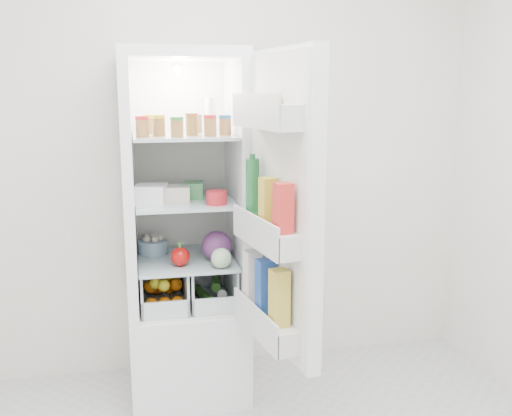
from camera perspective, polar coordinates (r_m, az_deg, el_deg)
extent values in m
cube|color=silver|center=(3.23, -4.19, 6.25)|extent=(3.00, 0.02, 2.60)
cube|color=white|center=(3.20, -6.83, -13.42)|extent=(0.60, 0.60, 0.50)
cube|color=white|center=(2.91, -7.57, 14.97)|extent=(0.60, 0.60, 0.05)
cube|color=white|center=(3.21, -7.65, 3.01)|extent=(0.60, 0.05, 1.25)
cube|color=white|center=(2.93, -12.60, 2.02)|extent=(0.05, 0.60, 1.25)
cube|color=white|center=(2.98, -1.94, 2.43)|extent=(0.05, 0.60, 1.25)
cube|color=white|center=(3.18, -7.61, 2.93)|extent=(0.50, 0.01, 1.25)
sphere|color=white|center=(3.11, -7.85, 13.54)|extent=(0.05, 0.05, 0.05)
cube|color=#ACC3CA|center=(3.00, -7.00, -5.11)|extent=(0.49, 0.53, 0.01)
cube|color=#ACC3CA|center=(2.93, -7.15, 0.71)|extent=(0.49, 0.53, 0.02)
cube|color=#ACC3CA|center=(2.89, -7.32, 7.16)|extent=(0.49, 0.53, 0.02)
cylinder|color=#B21919|center=(2.74, -11.32, 7.84)|extent=(0.06, 0.06, 0.08)
cylinder|color=gold|center=(2.79, -9.68, 7.97)|extent=(0.06, 0.06, 0.08)
cylinder|color=#267226|center=(2.72, -7.90, 7.93)|extent=(0.06, 0.06, 0.08)
cylinder|color=brown|center=(2.82, -6.42, 8.10)|extent=(0.06, 0.06, 0.08)
cylinder|color=#B21919|center=(2.76, -4.60, 8.06)|extent=(0.06, 0.06, 0.08)
cylinder|color=#194C8C|center=(2.82, -3.11, 8.15)|extent=(0.06, 0.06, 0.08)
cylinder|color=#BF8C19|center=(2.97, -10.61, 8.14)|extent=(0.06, 0.06, 0.08)
cylinder|color=#4C4C4C|center=(3.00, -5.99, 8.31)|extent=(0.06, 0.06, 0.08)
cylinder|color=white|center=(2.97, -4.56, 9.23)|extent=(0.06, 0.06, 0.18)
cube|color=white|center=(2.83, -10.47, 1.36)|extent=(0.18, 0.18, 0.09)
cube|color=beige|center=(2.88, -7.98, 1.44)|extent=(0.15, 0.15, 0.08)
cylinder|color=red|center=(2.78, -3.96, 1.04)|extent=(0.12, 0.12, 0.07)
cube|color=silver|center=(2.95, -9.72, 1.26)|extent=(0.20, 0.18, 0.04)
cube|color=#3E8A4C|center=(2.97, -6.29, 1.82)|extent=(0.12, 0.16, 0.08)
sphere|color=#501C51|center=(2.92, -3.94, -3.80)|extent=(0.15, 0.15, 0.15)
sphere|color=#B60E0B|center=(2.86, -7.59, -4.84)|extent=(0.10, 0.10, 0.10)
cylinder|color=#86ABC8|center=(3.09, -10.27, -3.86)|extent=(0.19, 0.19, 0.07)
sphere|color=#A8C997|center=(2.80, -3.50, -5.02)|extent=(0.10, 0.10, 0.10)
sphere|color=orange|center=(2.94, -10.39, -9.49)|extent=(0.07, 0.07, 0.07)
sphere|color=orange|center=(2.94, -9.11, -9.43)|extent=(0.07, 0.07, 0.07)
sphere|color=orange|center=(2.95, -7.83, -9.37)|extent=(0.07, 0.07, 0.07)
sphere|color=orange|center=(3.04, -10.50, -7.72)|extent=(0.07, 0.07, 0.07)
sphere|color=orange|center=(3.04, -9.26, -7.66)|extent=(0.07, 0.07, 0.07)
sphere|color=orange|center=(3.04, -8.03, -7.60)|extent=(0.07, 0.07, 0.07)
sphere|color=orange|center=(3.17, -9.89, -7.92)|extent=(0.07, 0.07, 0.07)
sphere|color=orange|center=(3.17, -8.61, -7.86)|extent=(0.07, 0.07, 0.07)
sphere|color=#FFF328|center=(2.97, -10.01, -7.43)|extent=(0.06, 0.06, 0.06)
sphere|color=#FFF328|center=(3.07, -8.77, -6.71)|extent=(0.06, 0.06, 0.06)
sphere|color=#FFF328|center=(2.93, -9.19, -7.65)|extent=(0.06, 0.06, 0.06)
cylinder|color=#23501A|center=(3.07, -5.36, -8.61)|extent=(0.09, 0.21, 0.05)
cylinder|color=#23501A|center=(3.11, -4.01, -7.34)|extent=(0.08, 0.21, 0.05)
sphere|color=white|center=(2.97, -4.31, -9.35)|extent=(0.05, 0.05, 0.05)
sphere|color=white|center=(2.98, -3.41, -8.61)|extent=(0.05, 0.05, 0.05)
cube|color=white|center=(2.43, 2.93, 0.34)|extent=(0.16, 0.60, 1.30)
cube|color=white|center=(2.42, 2.17, 0.28)|extent=(0.10, 0.55, 1.26)
cube|color=silver|center=(2.35, 1.12, 9.19)|extent=(0.19, 0.51, 0.10)
cube|color=silver|center=(2.42, 1.07, -2.70)|extent=(0.19, 0.51, 0.10)
cube|color=silver|center=(2.55, 1.03, -11.44)|extent=(0.19, 0.51, 0.10)
sphere|color=#976A44|center=(2.24, 2.20, 10.60)|extent=(0.05, 0.05, 0.05)
sphere|color=#976A44|center=(2.31, 1.38, 10.64)|extent=(0.05, 0.05, 0.05)
sphere|color=#976A44|center=(2.38, 0.62, 10.67)|extent=(0.05, 0.05, 0.05)
sphere|color=#976A44|center=(2.46, -0.10, 10.70)|extent=(0.05, 0.05, 0.05)
cylinder|color=#1A5C2C|center=(2.52, -0.35, 2.04)|extent=(0.06, 0.06, 0.26)
cube|color=gold|center=(2.36, 1.24, 0.65)|extent=(0.07, 0.07, 0.20)
cube|color=red|center=(2.23, 2.74, -0.03)|extent=(0.07, 0.07, 0.20)
cube|color=white|center=(2.62, -0.34, -6.84)|extent=(0.08, 0.08, 0.24)
cube|color=#214CA9|center=(2.49, 0.93, -7.85)|extent=(0.08, 0.08, 0.24)
cube|color=gold|center=(2.36, 2.34, -8.98)|extent=(0.08, 0.08, 0.24)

